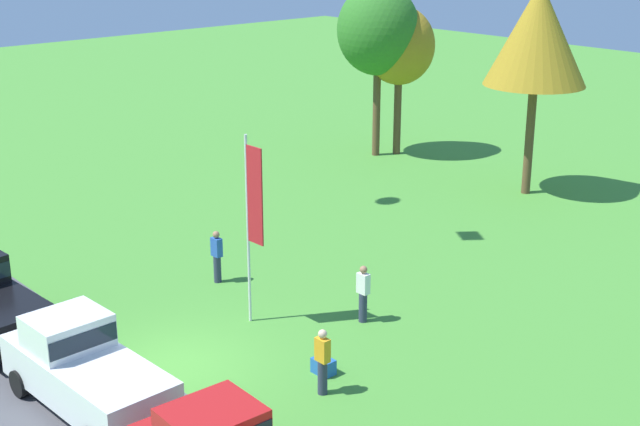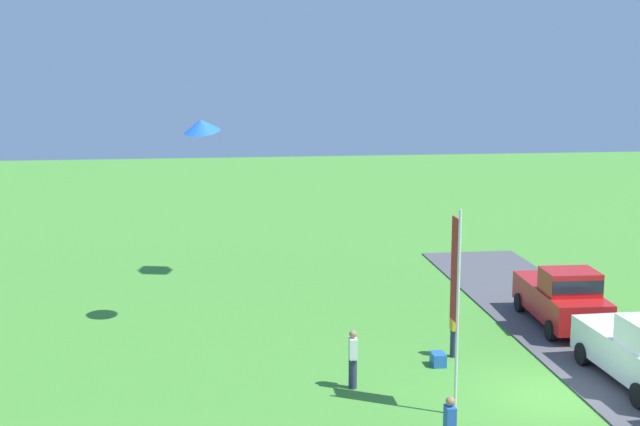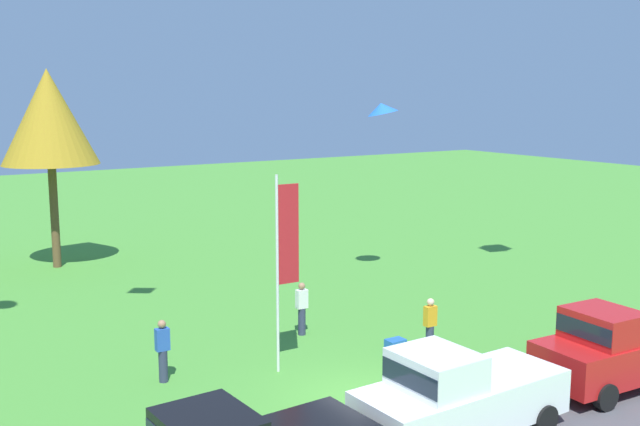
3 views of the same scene
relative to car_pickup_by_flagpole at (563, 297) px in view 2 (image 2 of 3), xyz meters
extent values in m
plane|color=#478E33|center=(-6.06, 2.69, -1.11)|extent=(120.00, 120.00, 0.00)
cube|color=white|center=(-5.49, -0.04, -0.21)|extent=(5.05, 2.04, 1.00)
cylinder|color=black|center=(-7.22, 0.81, -0.71)|extent=(0.69, 0.26, 0.68)
cylinder|color=black|center=(-3.77, -0.90, -0.71)|extent=(0.69, 0.26, 0.68)
cylinder|color=black|center=(-3.82, 0.91, -0.71)|extent=(0.69, 0.26, 0.68)
cube|color=red|center=(0.20, -0.01, -0.21)|extent=(5.08, 2.12, 1.00)
cube|color=red|center=(-0.60, 0.03, 0.69)|extent=(1.58, 1.83, 0.80)
cube|color=#19232D|center=(-0.60, 0.03, 0.69)|extent=(1.61, 1.79, 0.44)
cylinder|color=black|center=(-1.54, -0.83, -0.71)|extent=(0.69, 0.27, 0.68)
cylinder|color=black|center=(-1.46, 0.97, -0.71)|extent=(0.69, 0.27, 0.68)
cylinder|color=black|center=(1.86, -0.99, -0.71)|extent=(0.69, 0.27, 0.68)
cylinder|color=black|center=(1.94, 0.82, -0.71)|extent=(0.69, 0.27, 0.68)
cylinder|color=#2D334C|center=(-2.45, 4.55, -0.67)|extent=(0.24, 0.24, 0.88)
cube|color=orange|center=(-2.45, 4.55, 0.07)|extent=(0.36, 0.22, 0.60)
sphere|color=beige|center=(-2.45, 4.55, 0.49)|extent=(0.22, 0.22, 0.22)
cube|color=#2851AD|center=(-9.84, 6.76, 0.07)|extent=(0.36, 0.22, 0.60)
sphere|color=#9E7051|center=(-9.84, 6.76, 0.49)|extent=(0.22, 0.22, 0.22)
cylinder|color=#2D334C|center=(-4.69, 8.14, -0.67)|extent=(0.24, 0.24, 0.88)
cube|color=white|center=(-4.69, 8.14, 0.07)|extent=(0.36, 0.22, 0.60)
sphere|color=#9E7051|center=(-4.69, 8.14, 0.49)|extent=(0.22, 0.22, 0.22)
cylinder|color=silver|center=(-6.88, 5.77, 1.64)|extent=(0.08, 0.08, 5.49)
cube|color=red|center=(-6.53, 5.77, 2.74)|extent=(0.64, 0.04, 2.75)
cube|color=blue|center=(-3.18, 5.24, -0.91)|extent=(0.56, 0.40, 0.40)
cone|color=blue|center=(1.51, 12.25, 5.92)|extent=(1.73, 1.71, 0.66)
camera|label=1|loc=(11.74, -8.34, 9.95)|focal=50.00mm
camera|label=2|loc=(-28.43, 12.16, 8.23)|focal=50.00mm
camera|label=3|loc=(-16.53, -11.54, 6.56)|focal=42.00mm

